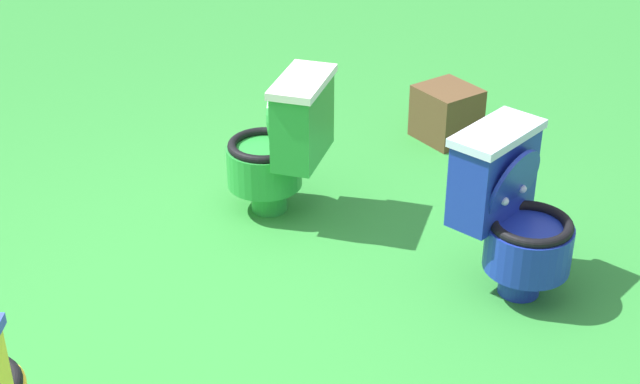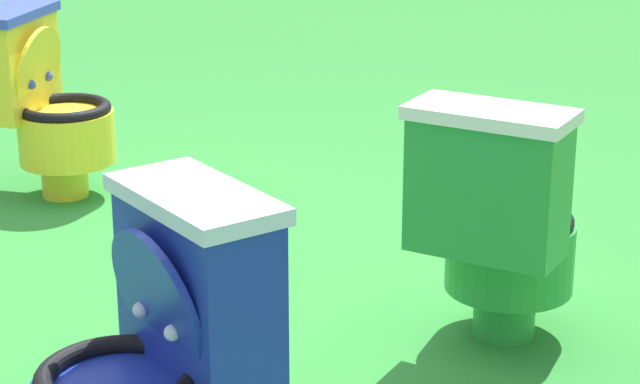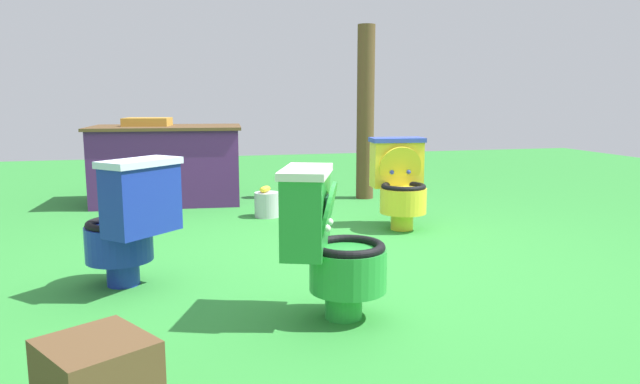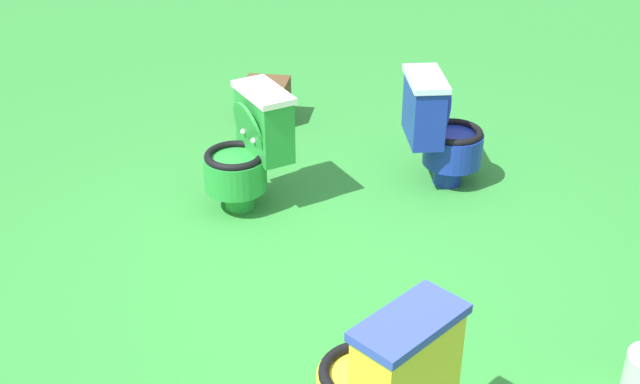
% 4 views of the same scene
% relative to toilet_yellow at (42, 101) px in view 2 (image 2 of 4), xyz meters
% --- Properties ---
extents(ground, '(14.00, 14.00, 0.00)m').
position_rel_toilet_yellow_xyz_m(ground, '(-0.82, -0.79, -0.37)').
color(ground, '#2D8433').
extents(toilet_yellow, '(0.45, 0.52, 0.73)m').
position_rel_toilet_yellow_xyz_m(toilet_yellow, '(0.00, 0.00, 0.00)').
color(toilet_yellow, yellow).
rests_on(toilet_yellow, ground).
extents(toilet_blue, '(0.63, 0.63, 0.73)m').
position_rel_toilet_yellow_xyz_m(toilet_blue, '(-2.02, -1.05, 0.00)').
color(toilet_blue, '#192D9E').
rests_on(toilet_blue, ground).
extents(toilet_green, '(0.60, 0.55, 0.73)m').
position_rel_toilet_yellow_xyz_m(toilet_green, '(-1.07, -1.76, 0.00)').
color(toilet_green, green).
rests_on(toilet_green, ground).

